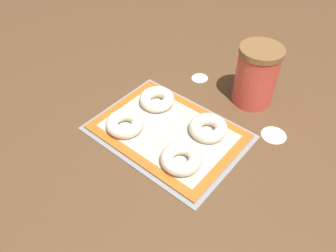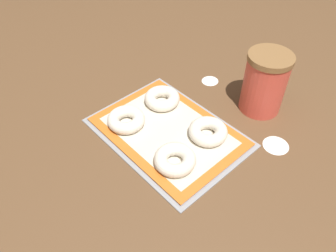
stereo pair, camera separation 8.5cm
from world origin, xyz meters
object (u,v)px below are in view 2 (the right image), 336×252
object	(u,v)px
baking_tray	(168,132)
bagel_back_left	(162,98)
flour_canister	(265,83)
bagel_back_right	(208,132)
bagel_front_right	(175,160)
bagel_front_left	(126,120)

from	to	relation	value
baking_tray	bagel_back_left	bearing A→B (deg)	145.96
bagel_back_left	flour_canister	distance (m)	0.30
baking_tray	flour_canister	size ratio (longest dim) A/B	2.26
bagel_back_right	flour_canister	bearing A→B (deg)	85.82
bagel_back_left	bagel_back_right	xyz separation A→B (m)	(0.19, -0.00, 0.00)
bagel_front_right	bagel_back_left	size ratio (longest dim) A/B	1.00
baking_tray	bagel_front_left	distance (m)	0.12
bagel_front_left	flour_canister	distance (m)	0.41
baking_tray	bagel_front_right	bearing A→B (deg)	-34.27
bagel_back_left	flour_canister	xyz separation A→B (m)	(0.20, 0.21, 0.06)
bagel_front_left	bagel_front_right	distance (m)	0.20
baking_tray	bagel_front_left	xyz separation A→B (m)	(-0.10, -0.07, 0.02)
bagel_back_right	bagel_front_right	bearing A→B (deg)	-85.35
bagel_front_left	bagel_back_right	distance (m)	0.23
baking_tray	bagel_front_right	world-z (taller)	bagel_front_right
baking_tray	bagel_front_left	bearing A→B (deg)	-144.80
bagel_front_right	bagel_back_left	distance (m)	0.24
bagel_front_left	flour_canister	xyz separation A→B (m)	(0.20, 0.35, 0.06)
bagel_front_right	bagel_back_right	world-z (taller)	same
bagel_back_left	flour_canister	size ratio (longest dim) A/B	0.58
flour_canister	bagel_front_right	bearing A→B (deg)	-90.80
bagel_back_right	flour_canister	distance (m)	0.22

